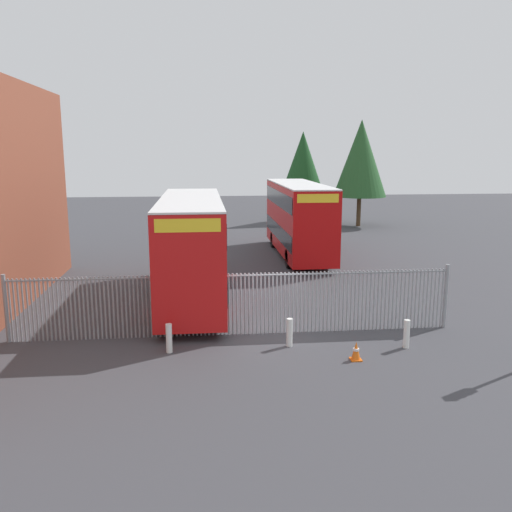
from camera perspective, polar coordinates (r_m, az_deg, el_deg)
ground_plane at (r=26.74m, az=-0.88°, el=-2.54°), size 100.00×100.00×0.00m
palisade_fence at (r=18.64m, az=-2.27°, el=-4.93°), size 15.46×0.14×2.35m
double_decker_bus_near_gate at (r=22.83m, az=-6.91°, el=1.20°), size 2.54×10.81×4.42m
double_decker_bus_behind_fence_left at (r=32.48m, az=4.54°, el=4.22°), size 2.54×10.81×4.42m
bollard_near_left at (r=17.44m, az=-9.28°, el=-8.67°), size 0.20×0.20×0.95m
bollard_center_front at (r=17.77m, az=3.60°, el=-8.16°), size 0.20×0.20×0.95m
bollard_near_right at (r=18.28m, az=15.79°, el=-8.02°), size 0.20×0.20×0.95m
traffic_cone_by_gate at (r=16.97m, az=10.64°, el=-9.96°), size 0.34×0.34×0.59m
tree_tall_back at (r=48.27m, az=5.02°, el=10.00°), size 3.68×3.68×8.01m
tree_short_side at (r=46.14m, az=11.12°, el=10.19°), size 4.45×4.45×8.88m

